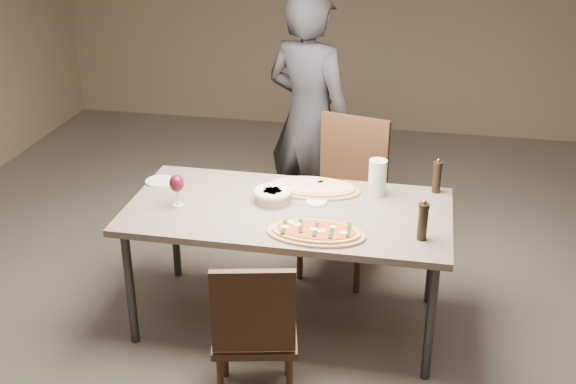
% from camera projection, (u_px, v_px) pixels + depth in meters
% --- Properties ---
extents(room, '(7.00, 7.00, 7.00)m').
position_uv_depth(room, '(288.00, 96.00, 3.74)').
color(room, '#5E5751').
rests_on(room, ground).
extents(dining_table, '(1.80, 0.90, 0.75)m').
position_uv_depth(dining_table, '(288.00, 217.00, 4.04)').
color(dining_table, slate).
rests_on(dining_table, ground).
extents(zucchini_pizza, '(0.52, 0.29, 0.05)m').
position_uv_depth(zucchini_pizza, '(316.00, 232.00, 3.72)').
color(zucchini_pizza, tan).
rests_on(zucchini_pizza, dining_table).
extents(ham_pizza, '(0.56, 0.31, 0.04)m').
position_uv_depth(ham_pizza, '(313.00, 188.00, 4.23)').
color(ham_pizza, tan).
rests_on(ham_pizza, dining_table).
extents(bread_basket, '(0.22, 0.22, 0.08)m').
position_uv_depth(bread_basket, '(272.00, 194.00, 4.07)').
color(bread_basket, beige).
rests_on(bread_basket, dining_table).
extents(oil_dish, '(0.12, 0.12, 0.01)m').
position_uv_depth(oil_dish, '(316.00, 202.00, 4.07)').
color(oil_dish, white).
rests_on(oil_dish, dining_table).
extents(pepper_mill_left, '(0.05, 0.05, 0.21)m').
position_uv_depth(pepper_mill_left, '(437.00, 176.00, 4.17)').
color(pepper_mill_left, black).
rests_on(pepper_mill_left, dining_table).
extents(pepper_mill_right, '(0.06, 0.06, 0.22)m').
position_uv_depth(pepper_mill_right, '(423.00, 221.00, 3.65)').
color(pepper_mill_right, black).
rests_on(pepper_mill_right, dining_table).
extents(carafe, '(0.10, 0.10, 0.22)m').
position_uv_depth(carafe, '(377.00, 178.00, 4.13)').
color(carafe, silver).
rests_on(carafe, dining_table).
extents(wine_glass, '(0.08, 0.08, 0.19)m').
position_uv_depth(wine_glass, '(177.00, 184.00, 3.99)').
color(wine_glass, silver).
rests_on(wine_glass, dining_table).
extents(side_plate, '(0.17, 0.17, 0.01)m').
position_uv_depth(side_plate, '(159.00, 181.00, 4.34)').
color(side_plate, white).
rests_on(side_plate, dining_table).
extents(chair_near, '(0.49, 0.49, 0.86)m').
position_uv_depth(chair_near, '(254.00, 328.00, 3.45)').
color(chair_near, '#3D2619').
rests_on(chair_near, ground).
extents(chair_far, '(0.59, 0.59, 1.02)m').
position_uv_depth(chair_far, '(347.00, 188.00, 4.69)').
color(chair_far, '#3D2619').
rests_on(chair_far, ground).
extents(diner, '(0.77, 0.66, 1.79)m').
position_uv_depth(diner, '(309.00, 120.00, 4.93)').
color(diner, black).
rests_on(diner, ground).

